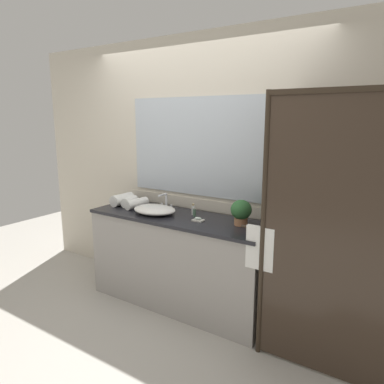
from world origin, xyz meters
The scene contains 13 objects.
ground_plane centered at (0.00, 0.00, 0.00)m, with size 8.00×8.00×0.00m, color #B7B2A8.
wall_back_with_mirror centered at (0.00, 0.34, 1.31)m, with size 4.40×0.06×2.60m.
vanity_cabinet centered at (0.00, 0.01, 0.45)m, with size 1.80×0.58×0.90m.
shower_enclosure centered at (1.27, -0.19, 1.02)m, with size 1.20×0.59×2.00m.
sink_basin centered at (-0.25, -0.05, 0.94)m, with size 0.44×0.33×0.08m, color white.
faucet centered at (-0.25, 0.13, 0.96)m, with size 0.17×0.14×0.17m.
potted_plant centered at (0.62, 0.06, 1.02)m, with size 0.18×0.18×0.22m.
soap_dish centered at (0.24, -0.04, 0.91)m, with size 0.10×0.07×0.04m.
amenity_bottle_body_wash centered at (0.13, 0.07, 0.94)m, with size 0.03×0.03×0.08m.
amenity_bottle_shampoo centered at (0.08, 0.12, 0.95)m, with size 0.03×0.03×0.11m.
rolled_towel_near_edge centered at (-0.76, 0.04, 0.96)m, with size 0.12×0.12×0.26m, color white.
rolled_towel_middle centered at (-0.65, 0.03, 0.95)m, with size 0.10×0.10×0.20m, color white.
rolled_towel_far_edge centered at (-0.54, 0.02, 0.95)m, with size 0.10×0.10×0.26m, color white.
Camera 1 is at (1.88, -2.66, 1.81)m, focal length 33.40 mm.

